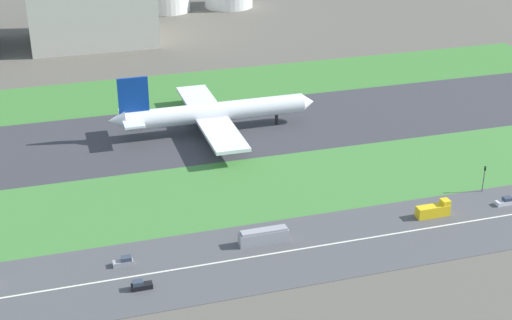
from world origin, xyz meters
The scene contains 13 objects.
ground_plane centered at (0.00, 0.00, 0.00)m, with size 800.00×800.00×0.00m, color #5B564C.
runway centered at (0.00, 0.00, 0.05)m, with size 280.00×46.00×0.10m, color #38383D.
grass_median_north centered at (0.00, 41.00, 0.05)m, with size 280.00×36.00×0.10m, color #3D7A33.
grass_median_south centered at (0.00, -41.00, 0.05)m, with size 280.00×36.00×0.10m, color #427F38.
highway centered at (0.00, -73.00, 0.05)m, with size 280.00×28.00×0.10m, color #4C4C4F.
highway_centerline centered at (0.00, -73.00, 0.11)m, with size 266.00×0.50×0.01m, color silver.
airliner centered at (-4.57, 0.00, 6.23)m, with size 65.00×56.00×19.70m.
car_1 centered at (-38.65, -78.00, 0.92)m, with size 4.40×1.80×2.00m.
car_2 centered at (-40.79, -68.00, 0.92)m, with size 4.40×1.80×2.00m.
car_4 centered at (54.82, -68.00, 0.92)m, with size 4.40×1.80×2.00m.
bus_1 centered at (-8.88, -68.00, 1.82)m, with size 11.60×2.50×3.50m.
truck_0 centered at (34.69, -68.00, 1.67)m, with size 8.40×2.50×4.00m.
traffic_light centered at (53.38, -60.01, 4.29)m, with size 0.36×0.50×7.20m.
Camera 1 is at (-52.92, -207.42, 89.13)m, focal length 52.06 mm.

